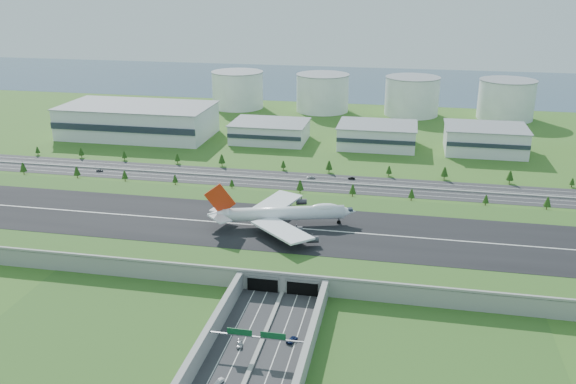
% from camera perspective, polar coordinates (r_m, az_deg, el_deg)
% --- Properties ---
extents(ground, '(1200.00, 1200.00, 0.00)m').
position_cam_1_polar(ground, '(303.45, 1.41, -4.89)').
color(ground, '#265A1C').
rests_on(ground, ground).
extents(airfield_deck, '(520.00, 100.00, 9.20)m').
position_cam_1_polar(airfield_deck, '(301.67, 1.41, -4.18)').
color(airfield_deck, gray).
rests_on(airfield_deck, ground).
extents(underpass_road, '(38.80, 120.40, 8.00)m').
position_cam_1_polar(underpass_road, '(216.92, -3.26, -14.86)').
color(underpass_road, '#28282B').
rests_on(underpass_road, ground).
extents(sign_gantry_near, '(38.70, 0.70, 9.80)m').
position_cam_1_polar(sign_gantry_near, '(218.47, -2.99, -13.46)').
color(sign_gantry_near, gray).
rests_on(sign_gantry_near, ground).
extents(north_expressway, '(560.00, 36.00, 0.12)m').
position_cam_1_polar(north_expressway, '(390.82, 3.80, 0.84)').
color(north_expressway, '#28282B').
rests_on(north_expressway, ground).
extents(tree_row, '(502.59, 48.70, 8.48)m').
position_cam_1_polar(tree_row, '(389.36, 4.58, 1.47)').
color(tree_row, '#3D2819').
rests_on(tree_row, ground).
extents(hangar_west, '(120.00, 60.00, 25.00)m').
position_cam_1_polar(hangar_west, '(518.21, -13.86, 6.49)').
color(hangar_west, silver).
rests_on(hangar_west, ground).
extents(hangar_mid_a, '(58.00, 42.00, 15.00)m').
position_cam_1_polar(hangar_mid_a, '(488.67, -1.70, 5.67)').
color(hangar_mid_a, silver).
rests_on(hangar_mid_a, ground).
extents(hangar_mid_b, '(58.00, 42.00, 17.00)m').
position_cam_1_polar(hangar_mid_b, '(477.19, 8.34, 5.24)').
color(hangar_mid_b, silver).
rests_on(hangar_mid_b, ground).
extents(hangar_mid_c, '(58.00, 42.00, 19.00)m').
position_cam_1_polar(hangar_mid_c, '(480.06, 17.94, 4.69)').
color(hangar_mid_c, silver).
rests_on(hangar_mid_c, ground).
extents(fuel_tank_a, '(50.00, 50.00, 35.00)m').
position_cam_1_polar(fuel_tank_a, '(614.92, -4.73, 9.50)').
color(fuel_tank_a, silver).
rests_on(fuel_tank_a, ground).
extents(fuel_tank_b, '(50.00, 50.00, 35.00)m').
position_cam_1_polar(fuel_tank_b, '(597.55, 3.25, 9.23)').
color(fuel_tank_b, silver).
rests_on(fuel_tank_b, ground).
extents(fuel_tank_c, '(50.00, 50.00, 35.00)m').
position_cam_1_polar(fuel_tank_c, '(592.00, 11.51, 8.77)').
color(fuel_tank_c, silver).
rests_on(fuel_tank_c, ground).
extents(fuel_tank_d, '(50.00, 50.00, 35.00)m').
position_cam_1_polar(fuel_tank_d, '(598.59, 19.74, 8.13)').
color(fuel_tank_d, silver).
rests_on(fuel_tank_d, ground).
extents(bay_water, '(1200.00, 260.00, 0.06)m').
position_cam_1_polar(bay_water, '(763.83, 7.70, 10.07)').
color(bay_water, '#324A60').
rests_on(bay_water, ground).
extents(boeing_747, '(73.47, 68.49, 23.29)m').
position_cam_1_polar(boeing_747, '(301.72, -0.52, -2.02)').
color(boeing_747, white).
rests_on(boeing_747, airfield_deck).
extents(car_0, '(3.11, 5.34, 1.71)m').
position_cam_1_polar(car_0, '(226.50, -4.56, -13.98)').
color(car_0, '#A8A9AD').
rests_on(car_0, ground).
extents(car_1, '(2.70, 4.35, 1.35)m').
position_cam_1_polar(car_1, '(209.78, -6.47, -17.22)').
color(car_1, silver).
rests_on(car_1, ground).
extents(car_2, '(4.36, 5.85, 1.48)m').
position_cam_1_polar(car_2, '(228.28, 0.38, -13.65)').
color(car_2, '#0D1A44').
rests_on(car_2, ground).
extents(car_4, '(4.99, 2.92, 1.60)m').
position_cam_1_polar(car_4, '(431.62, -17.21, 1.94)').
color(car_4, '#585A5D').
rests_on(car_4, ground).
extents(car_5, '(4.58, 1.92, 1.47)m').
position_cam_1_polar(car_5, '(398.88, 5.96, 1.29)').
color(car_5, black).
rests_on(car_5, ground).
extents(car_7, '(5.90, 2.99, 1.64)m').
position_cam_1_polar(car_7, '(398.69, 2.13, 1.39)').
color(car_7, silver).
rests_on(car_7, ground).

